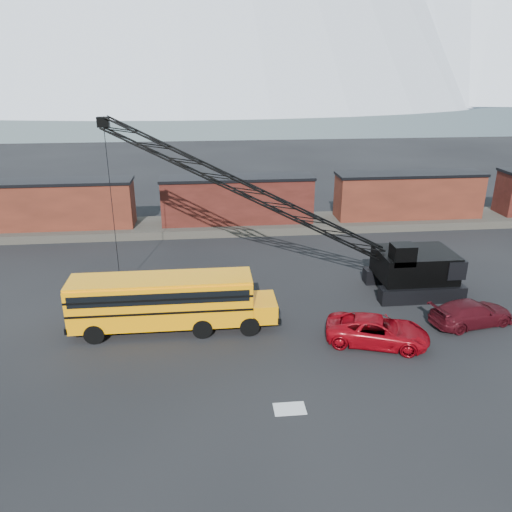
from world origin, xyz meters
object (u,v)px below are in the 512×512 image
Objects in this scene: maroon_suv at (472,313)px; school_bus at (168,301)px; crawler_crane at (264,198)px; red_pickup at (377,331)px.

school_bus is at bearing 74.48° from maroon_suv.
crawler_crane is (5.93, 4.74, 4.51)m from school_bus.
maroon_suv is (17.31, -1.21, -1.07)m from school_bus.
maroon_suv is at bearing -57.97° from red_pickup.
school_bus is 8.83m from crawler_crane.
crawler_crane reaches higher than maroon_suv.
red_pickup is at bearing -13.60° from school_bus.
school_bus is 2.13× the size of red_pickup.
red_pickup is 6.29m from maroon_suv.
school_bus is 2.33× the size of maroon_suv.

